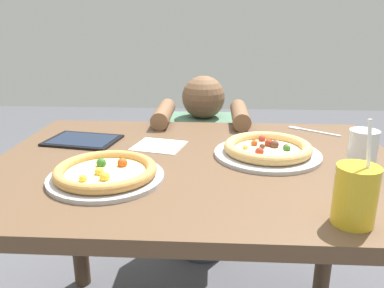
{
  "coord_description": "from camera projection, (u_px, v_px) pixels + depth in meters",
  "views": [
    {
      "loc": [
        0.05,
        -1.11,
        1.16
      ],
      "look_at": [
        -0.02,
        0.07,
        0.78
      ],
      "focal_mm": 36.43,
      "sensor_mm": 36.0,
      "label": 1
    }
  ],
  "objects": [
    {
      "name": "pizza_near",
      "position": [
        106.0,
        173.0,
        1.04
      ],
      "size": [
        0.31,
        0.31,
        0.04
      ],
      "color": "#B7B7BC",
      "rests_on": "dining_table"
    },
    {
      "name": "dining_table",
      "position": [
        197.0,
        193.0,
        1.21
      ],
      "size": [
        1.24,
        0.9,
        0.75
      ],
      "color": "brown",
      "rests_on": "ground"
    },
    {
      "name": "fork",
      "position": [
        311.0,
        131.0,
        1.48
      ],
      "size": [
        0.18,
        0.13,
        0.0
      ],
      "color": "silver",
      "rests_on": "dining_table"
    },
    {
      "name": "paper_napkin",
      "position": [
        159.0,
        146.0,
        1.31
      ],
      "size": [
        0.19,
        0.18,
        0.0
      ],
      "primitive_type": "cube",
      "rotation": [
        0.0,
        0.0,
        -0.24
      ],
      "color": "white",
      "rests_on": "dining_table"
    },
    {
      "name": "drink_cup_colored",
      "position": [
        355.0,
        195.0,
        0.8
      ],
      "size": [
        0.09,
        0.09,
        0.22
      ],
      "color": "gold",
      "rests_on": "dining_table"
    },
    {
      "name": "pizza_far",
      "position": [
        268.0,
        150.0,
        1.22
      ],
      "size": [
        0.33,
        0.33,
        0.04
      ],
      "color": "#B7B7BC",
      "rests_on": "dining_table"
    },
    {
      "name": "tablet",
      "position": [
        83.0,
        140.0,
        1.36
      ],
      "size": [
        0.27,
        0.21,
        0.01
      ],
      "color": "black",
      "rests_on": "dining_table"
    },
    {
      "name": "water_cup_clear",
      "position": [
        362.0,
        152.0,
        1.05
      ],
      "size": [
        0.08,
        0.08,
        0.13
      ],
      "color": "silver",
      "rests_on": "dining_table"
    },
    {
      "name": "diner_seated",
      "position": [
        203.0,
        174.0,
        1.92
      ],
      "size": [
        0.38,
        0.51,
        0.91
      ],
      "color": "#333847",
      "rests_on": "ground"
    }
  ]
}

